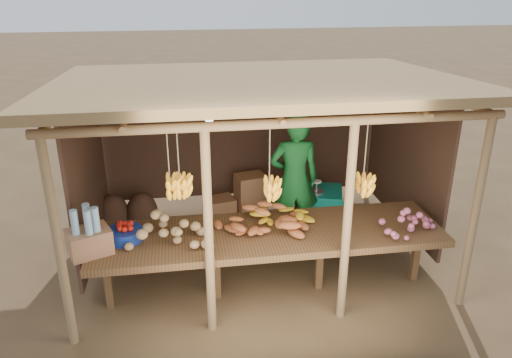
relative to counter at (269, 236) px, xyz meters
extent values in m
plane|color=brown|center=(0.00, 0.95, -0.74)|extent=(60.00, 60.00, 0.00)
cylinder|color=#92724B|center=(-2.10, -0.55, 0.36)|extent=(0.09, 0.09, 2.20)
cylinder|color=#92724B|center=(2.10, -0.55, 0.36)|extent=(0.09, 0.09, 2.20)
cylinder|color=#92724B|center=(-2.10, 2.45, 0.36)|extent=(0.09, 0.09, 2.20)
cylinder|color=#92724B|center=(2.10, 2.45, 0.36)|extent=(0.09, 0.09, 2.20)
cylinder|color=#92724B|center=(-0.70, -0.55, 0.36)|extent=(0.09, 0.09, 2.20)
cylinder|color=#92724B|center=(0.70, -0.55, 0.36)|extent=(0.09, 0.09, 2.20)
cylinder|color=#92724B|center=(0.00, -0.55, 1.46)|extent=(4.40, 0.09, 0.09)
cylinder|color=#92724B|center=(0.00, 2.45, 1.46)|extent=(4.40, 0.09, 0.09)
cube|color=olive|center=(0.00, 0.95, 1.55)|extent=(4.70, 3.50, 0.28)
cube|color=#4A3022|center=(0.00, 2.43, 0.47)|extent=(4.20, 0.04, 1.98)
cube|color=#4A3022|center=(-2.08, 1.15, 0.47)|extent=(0.04, 2.40, 1.98)
cube|color=#4A3022|center=(2.08, 1.15, 0.47)|extent=(0.04, 2.40, 1.98)
cube|color=brown|center=(0.00, 0.00, 0.02)|extent=(3.90, 1.05, 0.08)
cube|color=brown|center=(-1.80, 0.00, -0.38)|extent=(0.08, 0.08, 0.72)
cube|color=brown|center=(-0.60, 0.00, -0.38)|extent=(0.08, 0.08, 0.72)
cube|color=brown|center=(0.60, 0.00, -0.38)|extent=(0.08, 0.08, 0.72)
cube|color=brown|center=(1.80, 0.00, -0.38)|extent=(0.08, 0.08, 0.72)
cylinder|color=navy|center=(-1.57, 0.05, 0.13)|extent=(0.38, 0.38, 0.13)
cube|color=#9B6945|center=(-1.90, -0.17, 0.19)|extent=(0.51, 0.46, 0.26)
imported|color=#186E2C|center=(0.55, 1.14, 0.18)|extent=(0.68, 0.46, 1.84)
cube|color=brown|center=(0.96, 1.43, -0.45)|extent=(0.75, 0.68, 0.57)
cube|color=#0B8174|center=(0.96, 1.43, -0.14)|extent=(0.83, 0.76, 0.06)
cube|color=#9B6945|center=(0.07, 1.94, -0.55)|extent=(0.50, 0.44, 0.35)
cube|color=#9B6945|center=(0.07, 1.94, -0.20)|extent=(0.50, 0.44, 0.35)
cube|color=#9B6945|center=(-0.40, 1.94, -0.55)|extent=(0.50, 0.44, 0.35)
ellipsoid|color=#4A3022|center=(-1.96, 1.94, -0.47)|extent=(0.46, 0.46, 0.62)
ellipsoid|color=#4A3022|center=(-1.54, 1.94, -0.47)|extent=(0.46, 0.46, 0.62)
camera|label=1|loc=(-0.90, -4.85, 2.71)|focal=35.00mm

